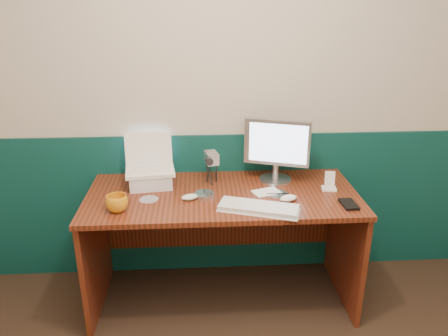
{
  "coord_description": "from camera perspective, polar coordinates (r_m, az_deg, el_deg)",
  "views": [
    {
      "loc": [
        -0.3,
        -0.96,
        1.83
      ],
      "look_at": [
        -0.16,
        1.23,
        0.97
      ],
      "focal_mm": 35.0,
      "sensor_mm": 36.0,
      "label": 1
    }
  ],
  "objects": [
    {
      "name": "monitor",
      "position": [
        2.7,
        6.87,
        2.22
      ],
      "size": [
        0.42,
        0.24,
        0.4
      ],
      "primitive_type": null,
      "rotation": [
        0.0,
        0.0,
        -0.32
      ],
      "color": "#B0B1B5",
      "rests_on": "desk"
    },
    {
      "name": "mouse_right",
      "position": [
        2.51,
        8.41,
        -3.92
      ],
      "size": [
        0.12,
        0.09,
        0.03
      ],
      "primitive_type": "ellipsoid",
      "rotation": [
        0.0,
        0.0,
        0.36
      ],
      "color": "white",
      "rests_on": "desk"
    },
    {
      "name": "laptop",
      "position": [
        2.65,
        -9.78,
        1.87
      ],
      "size": [
        0.32,
        0.26,
        0.24
      ],
      "primitive_type": null,
      "rotation": [
        0.0,
        0.0,
        0.12
      ],
      "color": "white",
      "rests_on": "laptop_riser"
    },
    {
      "name": "pen",
      "position": [
        2.59,
        7.04,
        -3.34
      ],
      "size": [
        0.13,
        0.01,
        0.01
      ],
      "primitive_type": "cylinder",
      "rotation": [
        0.0,
        1.57,
        -0.01
      ],
      "color": "black",
      "rests_on": "desk"
    },
    {
      "name": "wainscot",
      "position": [
        3.03,
        2.47,
        -4.71
      ],
      "size": [
        3.48,
        0.02,
        1.0
      ],
      "primitive_type": "cube",
      "color": "#073129",
      "rests_on": "ground"
    },
    {
      "name": "cd_loose_b",
      "position": [
        2.6,
        6.87,
        -3.33
      ],
      "size": [
        0.13,
        0.13,
        0.0
      ],
      "primitive_type": "cylinder",
      "color": "silver",
      "rests_on": "desk"
    },
    {
      "name": "cd_spindle",
      "position": [
        2.54,
        -2.57,
        -3.51
      ],
      "size": [
        0.11,
        0.11,
        0.02
      ],
      "primitive_type": "cylinder",
      "color": "#B3BBC4",
      "rests_on": "desk"
    },
    {
      "name": "dock",
      "position": [
        2.7,
        13.53,
        -2.62
      ],
      "size": [
        0.09,
        0.07,
        0.02
      ],
      "primitive_type": "cube",
      "rotation": [
        0.0,
        0.0,
        -0.13
      ],
      "color": "white",
      "rests_on": "desk"
    },
    {
      "name": "mug",
      "position": [
        2.43,
        -13.81,
        -4.51
      ],
      "size": [
        0.13,
        0.13,
        0.09
      ],
      "primitive_type": "imported",
      "rotation": [
        0.0,
        0.0,
        0.11
      ],
      "color": "orange",
      "rests_on": "desk"
    },
    {
      "name": "papers",
      "position": [
        2.61,
        5.56,
        -3.14
      ],
      "size": [
        0.18,
        0.15,
        0.0
      ],
      "primitive_type": "cube",
      "rotation": [
        0.0,
        0.0,
        0.35
      ],
      "color": "silver",
      "rests_on": "desk"
    },
    {
      "name": "mouse_left",
      "position": [
        2.51,
        -4.49,
        -3.8
      ],
      "size": [
        0.11,
        0.09,
        0.03
      ],
      "primitive_type": "ellipsoid",
      "rotation": [
        0.0,
        0.0,
        0.32
      ],
      "color": "silver",
      "rests_on": "desk"
    },
    {
      "name": "back_wall",
      "position": [
        2.79,
        2.7,
        9.37
      ],
      "size": [
        3.5,
        0.04,
        2.5
      ],
      "primitive_type": "cube",
      "color": "#C0B4A2",
      "rests_on": "ground"
    },
    {
      "name": "pda",
      "position": [
        2.53,
        15.99,
        -4.57
      ],
      "size": [
        0.08,
        0.14,
        0.02
      ],
      "primitive_type": "cube",
      "rotation": [
        0.0,
        0.0,
        0.05
      ],
      "color": "black",
      "rests_on": "desk"
    },
    {
      "name": "laptop_riser",
      "position": [
        2.71,
        -9.57,
        -1.41
      ],
      "size": [
        0.28,
        0.24,
        0.09
      ],
      "primitive_type": "cube",
      "rotation": [
        0.0,
        0.0,
        0.12
      ],
      "color": "silver",
      "rests_on": "desk"
    },
    {
      "name": "desk",
      "position": [
        2.76,
        -0.19,
        -10.41
      ],
      "size": [
        1.6,
        0.7,
        0.75
      ],
      "primitive_type": "cube",
      "color": "#3C1B0A",
      "rests_on": "ground"
    },
    {
      "name": "cd_loose_a",
      "position": [
        2.54,
        -9.79,
        -4.06
      ],
      "size": [
        0.11,
        0.11,
        0.0
      ],
      "primitive_type": "cylinder",
      "color": "silver",
      "rests_on": "desk"
    },
    {
      "name": "keyboard",
      "position": [
        2.39,
        4.54,
        -5.27
      ],
      "size": [
        0.45,
        0.27,
        0.02
      ],
      "primitive_type": "cube",
      "rotation": [
        0.0,
        0.0,
        -0.32
      ],
      "color": "silver",
      "rests_on": "desk"
    },
    {
      "name": "music_player",
      "position": [
        2.68,
        13.64,
        -1.47
      ],
      "size": [
        0.06,
        0.04,
        0.1
      ],
      "primitive_type": "cube",
      "rotation": [
        -0.17,
        0.0,
        -0.13
      ],
      "color": "white",
      "rests_on": "dock"
    },
    {
      "name": "camcorder",
      "position": [
        2.68,
        -1.65,
        0.23
      ],
      "size": [
        0.13,
        0.16,
        0.22
      ],
      "primitive_type": null,
      "rotation": [
        0.0,
        0.0,
        0.23
      ],
      "color": "#B5B6BA",
      "rests_on": "desk"
    }
  ]
}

